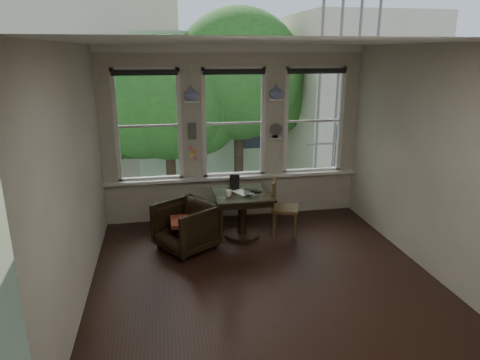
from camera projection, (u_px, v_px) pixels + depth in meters
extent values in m
plane|color=black|center=(262.00, 274.00, 5.80)|extent=(4.50, 4.50, 0.00)
plane|color=silver|center=(266.00, 42.00, 4.93)|extent=(4.50, 4.50, 0.00)
plane|color=beige|center=(233.00, 135.00, 7.48)|extent=(4.50, 0.00, 4.50)
plane|color=beige|center=(334.00, 244.00, 3.25)|extent=(4.50, 0.00, 4.50)
plane|color=beige|center=(76.00, 177.00, 4.96)|extent=(0.00, 4.50, 4.50)
plane|color=beige|center=(426.00, 160.00, 5.76)|extent=(0.00, 4.50, 4.50)
cube|color=white|center=(191.00, 101.00, 7.08)|extent=(0.26, 0.16, 0.03)
cube|color=white|center=(276.00, 100.00, 7.34)|extent=(0.26, 0.16, 0.03)
cube|color=#59544F|center=(192.00, 131.00, 7.26)|extent=(0.14, 0.06, 0.28)
imported|color=white|center=(191.00, 93.00, 7.04)|extent=(0.24, 0.24, 0.25)
imported|color=white|center=(276.00, 91.00, 7.30)|extent=(0.24, 0.24, 0.25)
imported|color=black|center=(186.00, 227.00, 6.44)|extent=(1.10, 1.09, 0.73)
cube|color=maroon|center=(186.00, 221.00, 6.42)|extent=(0.45, 0.45, 0.06)
imported|color=black|center=(251.00, 191.00, 6.81)|extent=(0.37, 0.33, 0.02)
imported|color=white|center=(229.00, 193.00, 6.60)|extent=(0.11, 0.11, 0.10)
imported|color=white|center=(248.00, 192.00, 6.62)|extent=(0.17, 0.17, 0.11)
cube|color=black|center=(235.00, 181.00, 6.98)|extent=(0.17, 0.11, 0.22)
cube|color=silver|center=(243.00, 192.00, 6.79)|extent=(0.33, 0.36, 0.00)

